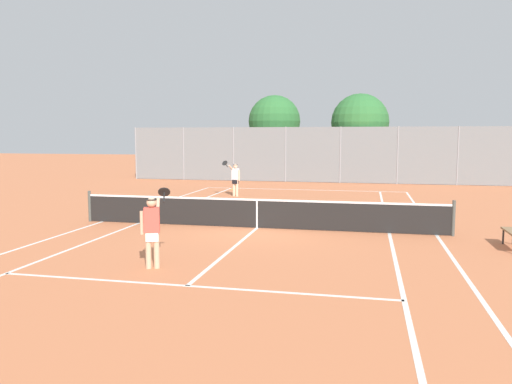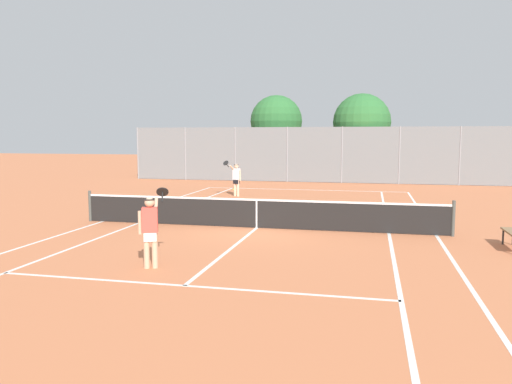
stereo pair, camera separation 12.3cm
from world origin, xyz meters
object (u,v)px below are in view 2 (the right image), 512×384
object	(u,v)px
player_near_side	(150,227)
loose_tennis_ball_0	(233,189)
tennis_net	(257,213)
tree_behind_left	(277,123)
loose_tennis_ball_1	(125,217)
player_far_left	(236,178)
tree_behind_right	(360,124)

from	to	relation	value
player_near_side	loose_tennis_ball_0	xyz separation A→B (m)	(-2.60, 16.20, -0.89)
player_near_side	tennis_net	bearing A→B (deg)	76.97
tree_behind_left	player_near_side	bearing A→B (deg)	-85.68
loose_tennis_ball_1	tree_behind_left	distance (m)	20.10
tennis_net	loose_tennis_ball_1	xyz separation A→B (m)	(-5.07, 0.82, -0.48)
player_far_left	loose_tennis_ball_0	size ratio (longest dim) A/B	26.88
player_near_side	loose_tennis_ball_1	size ratio (longest dim) A/B	26.88
loose_tennis_ball_0	tree_behind_right	xyz separation A→B (m)	(6.59, 7.72, 3.70)
player_near_side	tree_behind_right	distance (m)	24.41
tennis_net	tree_behind_right	bearing A→B (deg)	81.58
player_near_side	tree_behind_right	bearing A→B (deg)	80.55
tennis_net	tree_behind_right	distance (m)	19.11
player_near_side	tree_behind_right	size ratio (longest dim) A/B	0.31
player_far_left	loose_tennis_ball_0	xyz separation A→B (m)	(-0.92, 2.74, -0.89)
player_far_left	tree_behind_right	xyz separation A→B (m)	(5.66, 10.46, 2.81)
player_near_side	loose_tennis_ball_0	bearing A→B (deg)	99.13
player_far_left	tree_behind_right	distance (m)	12.22
loose_tennis_ball_0	loose_tennis_ball_1	size ratio (longest dim) A/B	1.00
tree_behind_left	tree_behind_right	bearing A→B (deg)	-16.99
player_near_side	player_far_left	xyz separation A→B (m)	(-1.68, 13.46, 0.00)
tennis_net	loose_tennis_ball_1	size ratio (longest dim) A/B	181.82
player_near_side	loose_tennis_ball_1	bearing A→B (deg)	122.20
loose_tennis_ball_1	tree_behind_left	bearing A→B (deg)	84.46
loose_tennis_ball_1	tennis_net	bearing A→B (deg)	-9.15
player_near_side	loose_tennis_ball_1	xyz separation A→B (m)	(-3.85, 6.11, -0.89)
loose_tennis_ball_0	tree_behind_left	world-z (taller)	tree_behind_left
loose_tennis_ball_0	tree_behind_left	bearing A→B (deg)	86.03
loose_tennis_ball_0	tree_behind_right	size ratio (longest dim) A/B	0.01
tennis_net	loose_tennis_ball_1	bearing A→B (deg)	170.85
player_far_left	tree_behind_right	world-z (taller)	tree_behind_right
player_far_left	tree_behind_left	world-z (taller)	tree_behind_left
player_far_left	tree_behind_left	bearing A→B (deg)	91.22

